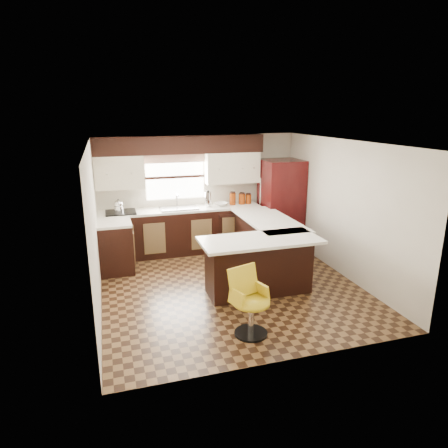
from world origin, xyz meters
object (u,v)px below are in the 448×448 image
object	(u,v)px
peninsula_long	(266,244)
refrigerator	(281,204)
bar_chair	(251,303)
peninsula_return	(259,266)

from	to	relation	value
peninsula_long	refrigerator	bearing A→B (deg)	53.92
refrigerator	bar_chair	bearing A→B (deg)	-120.08
peninsula_long	bar_chair	world-z (taller)	bar_chair
peninsula_return	bar_chair	world-z (taller)	bar_chair
refrigerator	peninsula_return	bearing A→B (deg)	-122.53
peninsula_long	peninsula_return	distance (m)	1.11
peninsula_long	bar_chair	distance (m)	2.42
peninsula_long	refrigerator	xyz separation A→B (m)	(0.78, 1.06, 0.49)
peninsula_long	peninsula_return	xyz separation A→B (m)	(-0.53, -0.97, 0.00)
peninsula_return	refrigerator	world-z (taller)	refrigerator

